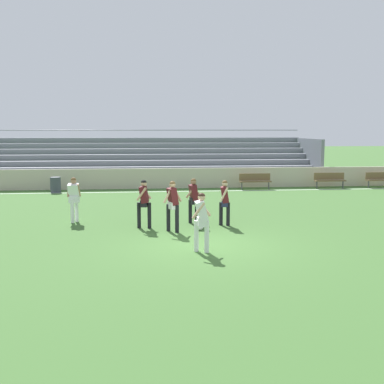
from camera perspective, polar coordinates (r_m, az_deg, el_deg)
ground_plane at (r=14.01m, az=1.38°, el=-6.46°), size 160.00×160.00×0.00m
field_line_sideline at (r=26.09m, az=-2.07°, el=0.07°), size 44.00×0.12×0.01m
sideline_wall at (r=27.51m, az=-2.29°, el=1.66°), size 48.00×0.16×1.16m
bleacher_stand at (r=30.80m, az=-8.36°, el=3.88°), size 24.78×5.33×3.37m
bench_near_wall_gap at (r=28.57m, az=16.19°, el=1.52°), size 1.80×0.40×0.90m
bench_near_bin at (r=27.23m, az=7.58°, el=1.47°), size 1.80×0.40×0.90m
bench_centre_sideline at (r=29.89m, az=21.73°, el=1.53°), size 1.80×0.40×0.90m
trash_bin at (r=26.70m, az=-16.06°, el=0.84°), size 0.57×0.57×0.83m
player_dark_wide_left at (r=16.78m, az=3.94°, el=-0.83°), size 0.40×0.49×1.61m
player_dark_trailing_run at (r=17.09m, az=0.18°, el=-0.59°), size 0.63×0.47×1.64m
player_white_challenging at (r=13.11m, az=1.15°, el=-3.01°), size 0.59×0.45×1.66m
player_dark_wide_right at (r=15.70m, az=-2.35°, el=-1.16°), size 0.66×0.46×1.70m
player_dark_overlapping at (r=16.37m, az=-5.79°, el=-0.90°), size 0.54×0.53×1.68m
player_white_on_ball at (r=17.84m, az=-13.98°, el=-0.44°), size 0.49×0.43×1.66m
soccer_ball at (r=16.07m, az=0.96°, el=-4.24°), size 0.22×0.22×0.22m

